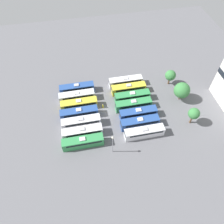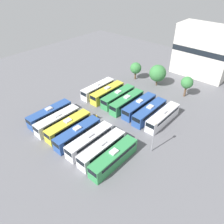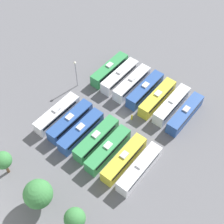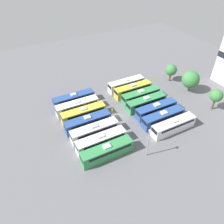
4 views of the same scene
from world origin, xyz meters
The scene contains 20 objects.
ground_plane centered at (0.00, 0.00, 0.00)m, with size 121.83×121.83×0.00m, color slate.
bus_0 centered at (-10.89, -8.61, 1.68)m, with size 2.64×11.73×3.42m.
bus_1 centered at (-7.24, -8.97, 1.68)m, with size 2.64×11.73×3.42m.
bus_2 centered at (-3.61, -8.61, 1.68)m, with size 2.64×11.73×3.42m.
bus_3 centered at (0.04, -8.96, 1.68)m, with size 2.64×11.73×3.42m.
bus_4 centered at (3.69, -8.75, 1.68)m, with size 2.64×11.73×3.42m.
bus_5 centered at (7.33, -8.77, 1.68)m, with size 2.64×11.73×3.42m.
bus_6 centered at (10.70, -9.01, 1.68)m, with size 2.64×11.73×3.42m.
bus_7 centered at (-10.94, 8.59, 1.68)m, with size 2.64×11.73×3.42m.
bus_8 centered at (-7.34, 8.78, 1.68)m, with size 2.64×11.73×3.42m.
bus_9 centered at (-3.55, 9.08, 1.68)m, with size 2.64×11.73×3.42m.
bus_10 centered at (-0.02, 8.57, 1.68)m, with size 2.64×11.73×3.42m.
bus_11 centered at (3.72, 9.13, 1.68)m, with size 2.64×11.73×3.42m.
bus_12 centered at (7.27, 8.66, 1.68)m, with size 2.64×11.73×3.42m.
bus_13 centered at (10.92, 8.99, 1.68)m, with size 2.64×11.73×3.42m.
worker_person centered at (-1.98, -1.13, 0.79)m, with size 0.36×0.36×1.70m.
light_pole centered at (14.41, -1.21, 5.21)m, with size 0.60×0.60×7.67m.
tree_0 centered at (-8.54, 23.89, 3.92)m, with size 3.70×3.70×5.81m.
tree_1 centered at (-0.75, 24.80, 4.20)m, with size 5.24×5.24×6.83m.
tree_2 centered at (9.16, 24.43, 4.42)m, with size 3.46×3.46×6.22m.
Camera 3 is at (-24.80, 34.29, 55.30)m, focal length 50.00 mm.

